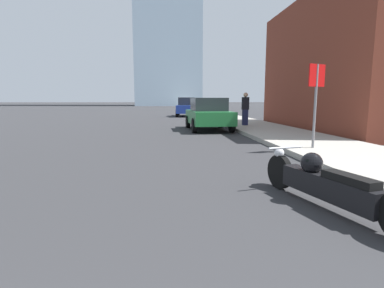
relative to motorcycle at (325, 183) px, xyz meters
name	(u,v)px	position (x,y,z in m)	size (l,w,h in m)	color
sidewalk	(202,111)	(2.66, 35.04, -0.28)	(3.05, 240.00, 0.15)	#9E998E
motorcycle	(325,183)	(0.00, 0.00, 0.00)	(0.92, 2.62, 0.74)	black
parked_car_green	(208,114)	(-0.02, 10.92, 0.44)	(2.07, 4.03, 1.58)	#1E6B33
parked_car_blue	(187,107)	(-0.15, 23.65, 0.48)	(2.21, 4.49, 1.70)	#1E3899
stop_sign	(316,91)	(1.97, 4.20, 1.35)	(0.57, 0.26, 2.29)	slate
pedestrian	(245,108)	(2.08, 11.86, 0.68)	(0.36, 0.24, 1.72)	#1E2347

